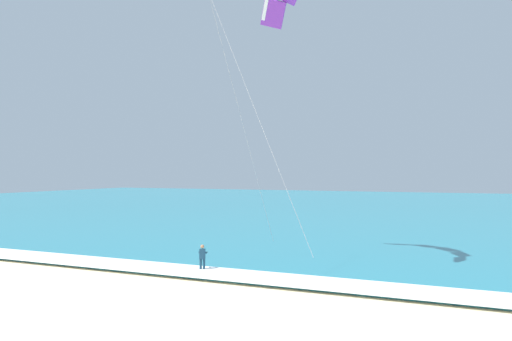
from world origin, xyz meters
TOP-DOWN VIEW (x-y plane):
  - sea at (0.00, 72.40)m, footprint 200.00×120.00m
  - surf_foam at (0.00, 13.40)m, footprint 200.00×3.02m
  - surfboard at (0.18, 14.03)m, footprint 0.90×1.47m
  - kitesurfer at (0.18, 14.05)m, footprint 0.64×0.63m

SIDE VIEW (x-z plane):
  - surfboard at x=0.18m, z-range -0.02..0.07m
  - sea at x=0.00m, z-range 0.00..0.20m
  - surf_foam at x=0.00m, z-range 0.20..0.24m
  - kitesurfer at x=0.18m, z-range 0.10..1.79m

